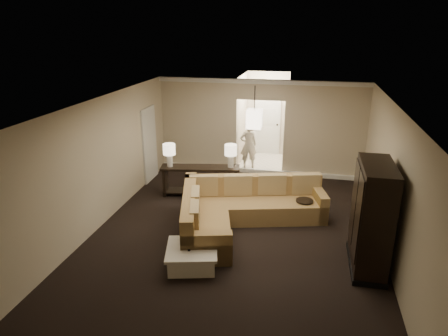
% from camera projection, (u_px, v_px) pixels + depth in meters
% --- Properties ---
extents(ground, '(8.00, 8.00, 0.00)m').
position_uv_depth(ground, '(234.00, 237.00, 8.46)').
color(ground, black).
rests_on(ground, ground).
extents(wall_back, '(6.00, 0.04, 2.80)m').
position_uv_depth(wall_back, '(260.00, 128.00, 11.66)').
color(wall_back, '#C2B292').
rests_on(wall_back, ground).
extents(wall_front, '(6.00, 0.04, 2.80)m').
position_uv_depth(wall_front, '(166.00, 304.00, 4.30)').
color(wall_front, '#C2B292').
rests_on(wall_front, ground).
extents(wall_left, '(0.04, 8.00, 2.80)m').
position_uv_depth(wall_left, '(98.00, 165.00, 8.57)').
color(wall_left, '#C2B292').
rests_on(wall_left, ground).
extents(wall_right, '(0.04, 8.00, 2.80)m').
position_uv_depth(wall_right, '(393.00, 187.00, 7.39)').
color(wall_right, '#C2B292').
rests_on(wall_right, ground).
extents(ceiling, '(6.00, 8.00, 0.02)m').
position_uv_depth(ceiling, '(235.00, 106.00, 7.51)').
color(ceiling, silver).
rests_on(ceiling, wall_back).
extents(crown_molding, '(6.00, 0.10, 0.12)m').
position_uv_depth(crown_molding, '(261.00, 82.00, 11.16)').
color(crown_molding, silver).
rests_on(crown_molding, wall_back).
extents(baseboard, '(6.00, 0.10, 0.12)m').
position_uv_depth(baseboard, '(258.00, 171.00, 12.07)').
color(baseboard, silver).
rests_on(baseboard, ground).
extents(side_door, '(0.05, 0.90, 2.10)m').
position_uv_depth(side_door, '(150.00, 144.00, 11.26)').
color(side_door, white).
rests_on(side_door, ground).
extents(foyer, '(1.44, 2.02, 2.80)m').
position_uv_depth(foyer, '(265.00, 121.00, 12.93)').
color(foyer, silver).
rests_on(foyer, ground).
extents(sectional_sofa, '(3.35, 3.17, 0.96)m').
position_uv_depth(sectional_sofa, '(239.00, 210.00, 8.82)').
color(sectional_sofa, brown).
rests_on(sectional_sofa, ground).
extents(coffee_table, '(1.12, 1.12, 0.39)m').
position_uv_depth(coffee_table, '(192.00, 256.00, 7.40)').
color(coffee_table, white).
rests_on(coffee_table, ground).
extents(console_table, '(2.08, 0.81, 0.79)m').
position_uv_depth(console_table, '(200.00, 178.00, 10.39)').
color(console_table, black).
rests_on(console_table, ground).
extents(armoire, '(0.59, 1.39, 2.00)m').
position_uv_depth(armoire, '(371.00, 219.00, 7.13)').
color(armoire, black).
rests_on(armoire, ground).
extents(drink_table, '(0.39, 0.39, 0.49)m').
position_uv_depth(drink_table, '(304.00, 206.00, 9.08)').
color(drink_table, black).
rests_on(drink_table, ground).
extents(table_lamp_left, '(0.31, 0.31, 0.60)m').
position_uv_depth(table_lamp_left, '(169.00, 152.00, 10.17)').
color(table_lamp_left, silver).
rests_on(table_lamp_left, console_table).
extents(table_lamp_right, '(0.31, 0.31, 0.60)m').
position_uv_depth(table_lamp_right, '(231.00, 152.00, 10.12)').
color(table_lamp_right, silver).
rests_on(table_lamp_right, console_table).
extents(pendant_light, '(0.38, 0.38, 1.09)m').
position_uv_depth(pendant_light, '(254.00, 119.00, 10.28)').
color(pendant_light, black).
rests_on(pendant_light, ceiling).
extents(person, '(0.67, 0.55, 1.61)m').
position_uv_depth(person, '(249.00, 143.00, 12.27)').
color(person, beige).
rests_on(person, ground).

